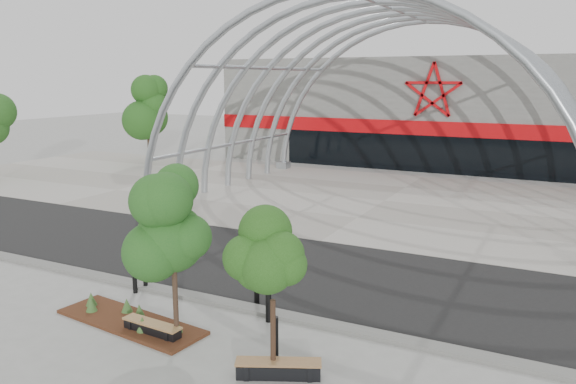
{
  "coord_description": "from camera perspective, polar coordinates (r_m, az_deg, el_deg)",
  "views": [
    {
      "loc": [
        8.7,
        -13.17,
        6.51
      ],
      "look_at": [
        0.0,
        4.0,
        2.6
      ],
      "focal_mm": 35.0,
      "sensor_mm": 36.0,
      "label": 1
    }
  ],
  "objects": [
    {
      "name": "ground",
      "position": [
        17.07,
        -6.19,
        -11.0
      ],
      "size": [
        140.0,
        140.0,
        0.0
      ],
      "primitive_type": "plane",
      "color": "gray",
      "rests_on": "ground"
    },
    {
      "name": "vault_canopy",
      "position": [
        30.66,
        9.76,
        -0.91
      ],
      "size": [
        20.8,
        15.8,
        20.36
      ],
      "color": "#A1A8AD",
      "rests_on": "ground"
    },
    {
      "name": "bg_tree_0",
      "position": [
        43.9,
        -14.15,
        8.7
      ],
      "size": [
        3.0,
        3.0,
        6.45
      ],
      "color": "black",
      "rests_on": "ground"
    },
    {
      "name": "road",
      "position": [
        19.89,
        -0.66,
        -7.59
      ],
      "size": [
        140.0,
        7.0,
        0.02
      ],
      "primitive_type": "cube",
      "color": "black",
      "rests_on": "ground"
    },
    {
      "name": "arena_building",
      "position": [
        47.49,
        16.44,
        7.98
      ],
      "size": [
        34.0,
        15.24,
        8.0
      ],
      "color": "slate",
      "rests_on": "ground"
    },
    {
      "name": "street_tree_0",
      "position": [
        13.99,
        -11.68,
        -3.26
      ],
      "size": [
        1.83,
        1.83,
        4.18
      ],
      "color": "#312219",
      "rests_on": "ground"
    },
    {
      "name": "kerb",
      "position": [
        16.86,
        -6.67,
        -11.09
      ],
      "size": [
        60.0,
        0.5,
        0.12
      ],
      "primitive_type": "cube",
      "color": "slate",
      "rests_on": "ground"
    },
    {
      "name": "bollard_2",
      "position": [
        15.5,
        -2.0,
        -11.36
      ],
      "size": [
        0.16,
        0.16,
        0.99
      ],
      "primitive_type": "cylinder",
      "color": "black",
      "rests_on": "ground"
    },
    {
      "name": "bollard_3",
      "position": [
        16.64,
        -3.19,
        -9.83
      ],
      "size": [
        0.15,
        0.15,
        0.94
      ],
      "primitive_type": "cylinder",
      "color": "black",
      "rests_on": "ground"
    },
    {
      "name": "street_tree_1",
      "position": [
        12.11,
        -1.57,
        -7.72
      ],
      "size": [
        1.49,
        1.49,
        3.52
      ],
      "color": "black",
      "rests_on": "ground"
    },
    {
      "name": "bollard_0",
      "position": [
        18.09,
        -15.31,
        -8.58
      ],
      "size": [
        0.14,
        0.14,
        0.86
      ],
      "primitive_type": "cylinder",
      "color": "black",
      "rests_on": "ground"
    },
    {
      "name": "bench_1",
      "position": [
        13.01,
        -0.98,
        -17.57
      ],
      "size": [
        1.9,
        1.18,
        0.4
      ],
      "color": "black",
      "rests_on": "ground"
    },
    {
      "name": "bollard_4",
      "position": [
        13.59,
        -1.34,
        -14.62
      ],
      "size": [
        0.17,
        0.17,
        1.06
      ],
      "primitive_type": "cylinder",
      "color": "black",
      "rests_on": "ground"
    },
    {
      "name": "planting_bed",
      "position": [
        16.18,
        -15.83,
        -12.26
      ],
      "size": [
        4.65,
        1.91,
        0.48
      ],
      "color": "#3D180E",
      "rests_on": "ground"
    },
    {
      "name": "bollard_1",
      "position": [
        18.33,
        -14.31,
        -8.27
      ],
      "size": [
        0.14,
        0.14,
        0.85
      ],
      "primitive_type": "cylinder",
      "color": "black",
      "rests_on": "ground"
    },
    {
      "name": "bench_0",
      "position": [
        15.26,
        -13.64,
        -13.38
      ],
      "size": [
        1.77,
        0.5,
        0.37
      ],
      "color": "black",
      "rests_on": "ground"
    },
    {
      "name": "forecourt",
      "position": [
        30.66,
        9.76,
        -0.91
      ],
      "size": [
        60.0,
        17.0,
        0.04
      ],
      "primitive_type": "cube",
      "color": "#9F998F",
      "rests_on": "ground"
    }
  ]
}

